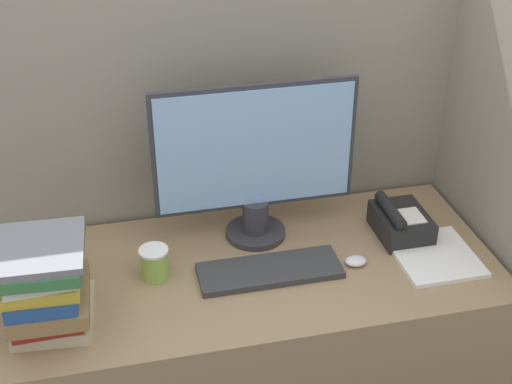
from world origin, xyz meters
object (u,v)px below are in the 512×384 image
at_px(coffee_cup, 155,263).
at_px(desk_telephone, 400,222).
at_px(mouse, 356,261).
at_px(book_stack, 45,283).
at_px(keyboard, 270,271).
at_px(monitor, 255,164).

bearing_deg(coffee_cup, desk_telephone, 3.28).
bearing_deg(mouse, book_stack, -175.84).
bearing_deg(keyboard, mouse, -3.25).
xyz_separation_m(coffee_cup, book_stack, (-0.29, -0.14, 0.09)).
distance_m(monitor, coffee_cup, 0.42).
bearing_deg(book_stack, mouse, 4.16).
relative_size(keyboard, desk_telephone, 2.09).
relative_size(book_stack, desk_telephone, 1.44).
bearing_deg(mouse, keyboard, 176.75).
distance_m(coffee_cup, desk_telephone, 0.78).
bearing_deg(monitor, keyboard, -91.16).
distance_m(monitor, keyboard, 0.32).
relative_size(keyboard, mouse, 6.36).
height_order(monitor, mouse, monitor).
relative_size(monitor, desk_telephone, 3.07).
height_order(coffee_cup, book_stack, book_stack).
height_order(book_stack, desk_telephone, book_stack).
height_order(keyboard, coffee_cup, coffee_cup).
bearing_deg(monitor, desk_telephone, -12.94).
relative_size(coffee_cup, book_stack, 0.33).
height_order(mouse, book_stack, book_stack).
relative_size(monitor, coffee_cup, 6.43).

